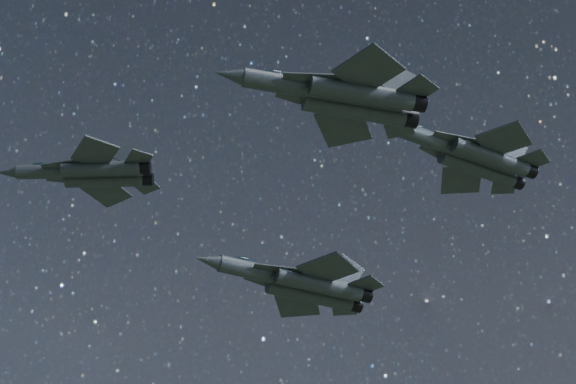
{
  "coord_description": "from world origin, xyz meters",
  "views": [
    {
      "loc": [
        -2.12,
        -68.13,
        89.4
      ],
      "look_at": [
        2.26,
        2.51,
        142.58
      ],
      "focal_mm": 60.0,
      "sensor_mm": 36.0,
      "label": 1
    }
  ],
  "objects": [
    {
      "name": "jet_left",
      "position": [
        4.49,
        17.53,
        141.98
      ],
      "size": [
        20.0,
        13.34,
        5.07
      ],
      "rotation": [
        0.0,
        0.0,
        0.34
      ],
      "color": "#2D3439"
    },
    {
      "name": "jet_slot",
      "position": [
        19.12,
        -0.27,
        145.45
      ],
      "size": [
        16.78,
        11.03,
        4.31
      ],
      "rotation": [
        0.0,
        0.0,
        0.41
      ],
      "color": "#2D3439"
    },
    {
      "name": "jet_right",
      "position": [
        5.74,
        -11.0,
        142.34
      ],
      "size": [
        18.18,
        12.54,
        4.56
      ],
      "rotation": [
        0.0,
        0.0,
        0.18
      ],
      "color": "#2D3439"
    },
    {
      "name": "jet_lead",
      "position": [
        -16.42,
        4.65,
        145.62
      ],
      "size": [
        15.65,
        10.99,
        3.95
      ],
      "rotation": [
        0.0,
        0.0,
        -0.09
      ],
      "color": "#2D3439"
    }
  ]
}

